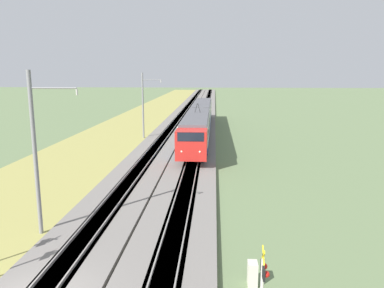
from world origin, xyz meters
name	(u,v)px	position (x,y,z in m)	size (l,w,h in m)	color
ballast_main	(175,123)	(50.00, 0.00, 0.15)	(240.00, 4.40, 0.30)	slate
ballast_adjacent	(202,124)	(50.00, -4.55, 0.15)	(240.00, 4.40, 0.30)	slate
track_main	(175,123)	(50.00, 0.00, 0.16)	(240.00, 1.57, 0.45)	#4C4238
track_adjacent	(202,123)	(50.00, -4.55, 0.16)	(240.00, 1.57, 0.45)	#4C4238
grass_verge	(137,124)	(50.00, 6.56, 0.06)	(240.00, 12.14, 0.12)	#99934C
passenger_train	(200,119)	(39.12, -4.55, 2.31)	(39.01, 2.90, 4.95)	red
catenary_mast_near	(36,153)	(6.21, 2.62, 4.53)	(0.22, 2.56, 8.76)	slate
catenary_mast_mid	(143,105)	(35.81, 2.62, 4.43)	(0.22, 2.56, 8.58)	slate
equipment_cabinet	(252,274)	(2.04, -8.20, 0.50)	(0.57, 0.40, 1.01)	beige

